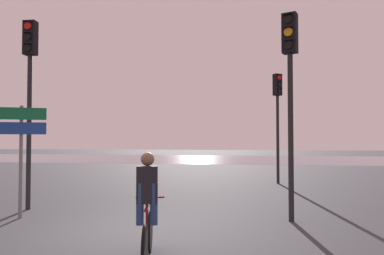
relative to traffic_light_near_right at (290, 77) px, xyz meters
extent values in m
plane|color=#333338|center=(-3.24, -1.68, -3.22)|extent=(120.00, 120.00, 0.00)
cube|color=slate|center=(-3.24, 26.71, -3.21)|extent=(80.00, 16.00, 0.01)
cylinder|color=black|center=(0.00, 0.01, -1.34)|extent=(0.12, 0.12, 3.74)
cube|color=black|center=(0.00, 0.01, 0.98)|extent=(0.39, 0.34, 0.90)
cylinder|color=black|center=(-0.05, -0.12, 1.27)|extent=(0.19, 0.10, 0.19)
cube|color=black|center=(-0.05, -0.14, 1.38)|extent=(0.22, 0.18, 0.02)
cylinder|color=orange|center=(-0.05, -0.12, 0.98)|extent=(0.19, 0.10, 0.19)
cube|color=black|center=(-0.05, -0.14, 1.09)|extent=(0.22, 0.18, 0.02)
cylinder|color=black|center=(-0.05, -0.12, 0.69)|extent=(0.19, 0.10, 0.19)
cube|color=black|center=(-0.05, -0.14, 0.80)|extent=(0.22, 0.18, 0.02)
cylinder|color=black|center=(-6.59, 0.42, -1.20)|extent=(0.12, 0.12, 4.03)
cube|color=black|center=(-6.59, 0.42, 1.26)|extent=(0.33, 0.25, 0.90)
cylinder|color=red|center=(-6.59, 0.28, 1.55)|extent=(0.19, 0.04, 0.19)
cube|color=black|center=(-6.59, 0.26, 1.66)|extent=(0.19, 0.13, 0.02)
cylinder|color=black|center=(-6.59, 0.28, 1.26)|extent=(0.19, 0.04, 0.19)
cube|color=black|center=(-6.59, 0.26, 1.37)|extent=(0.19, 0.13, 0.02)
cylinder|color=black|center=(-6.59, 0.28, 0.97)|extent=(0.19, 0.04, 0.19)
cube|color=black|center=(-6.59, 0.26, 1.08)|extent=(0.19, 0.13, 0.02)
cylinder|color=black|center=(0.24, 7.30, -1.39)|extent=(0.12, 0.12, 3.65)
cube|color=black|center=(0.24, 7.30, 0.88)|extent=(0.40, 0.38, 0.90)
cylinder|color=red|center=(0.32, 7.19, 1.17)|extent=(0.17, 0.14, 0.19)
cube|color=black|center=(0.33, 7.18, 1.28)|extent=(0.22, 0.21, 0.02)
cylinder|color=black|center=(0.32, 7.19, 0.88)|extent=(0.17, 0.14, 0.19)
cube|color=black|center=(0.33, 7.18, 0.99)|extent=(0.22, 0.21, 0.02)
cylinder|color=black|center=(0.32, 7.19, 0.59)|extent=(0.17, 0.14, 0.19)
cube|color=black|center=(0.33, 7.18, 0.70)|extent=(0.22, 0.21, 0.02)
cylinder|color=slate|center=(-6.15, -0.59, -1.92)|extent=(0.08, 0.08, 2.60)
cube|color=#116038|center=(-6.13, -0.64, -0.81)|extent=(1.01, 0.49, 0.28)
cube|color=navy|center=(-6.13, -0.64, -1.15)|extent=(1.01, 0.49, 0.28)
cylinder|color=black|center=(-2.50, -2.64, -2.89)|extent=(0.17, 0.66, 0.66)
cylinder|color=black|center=(-2.30, -3.67, -2.89)|extent=(0.17, 0.66, 0.66)
cylinder|color=maroon|center=(-2.40, -3.16, -2.39)|extent=(0.20, 0.83, 0.04)
cylinder|color=maroon|center=(-2.37, -3.31, -2.61)|extent=(0.04, 0.04, 0.55)
cylinder|color=maroon|center=(-2.49, -2.69, -2.34)|extent=(0.46, 0.12, 0.03)
cylinder|color=navy|center=(-2.27, -3.29, -2.34)|extent=(0.11, 0.11, 0.60)
cylinder|color=navy|center=(-2.47, -3.32, -2.34)|extent=(0.11, 0.11, 0.60)
cube|color=black|center=(-2.38, -3.26, -2.07)|extent=(0.33, 0.25, 0.54)
sphere|color=#846047|center=(-2.38, -3.23, -1.70)|extent=(0.20, 0.20, 0.20)
camera|label=1|loc=(-0.89, -8.56, -1.41)|focal=35.00mm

